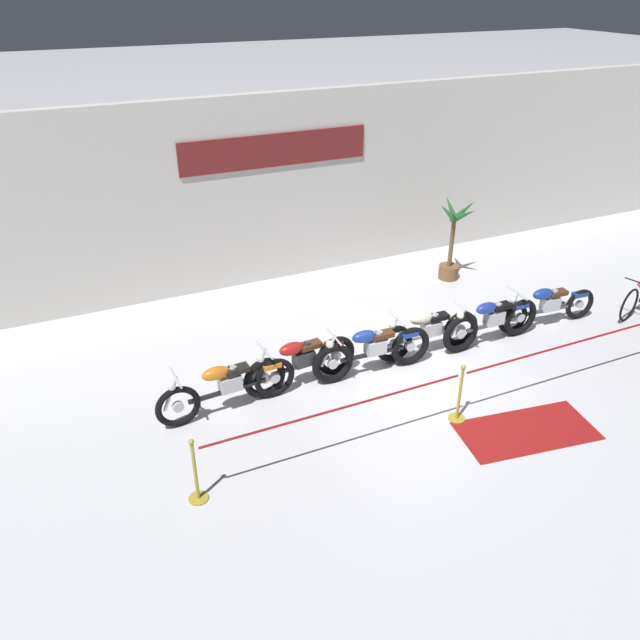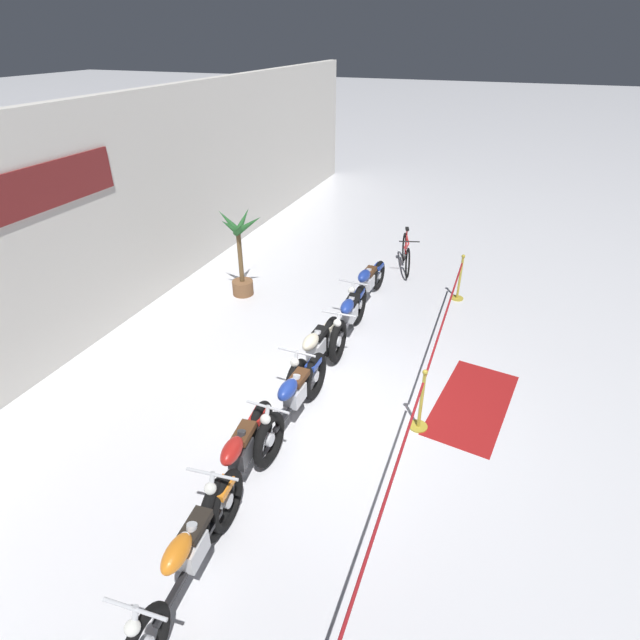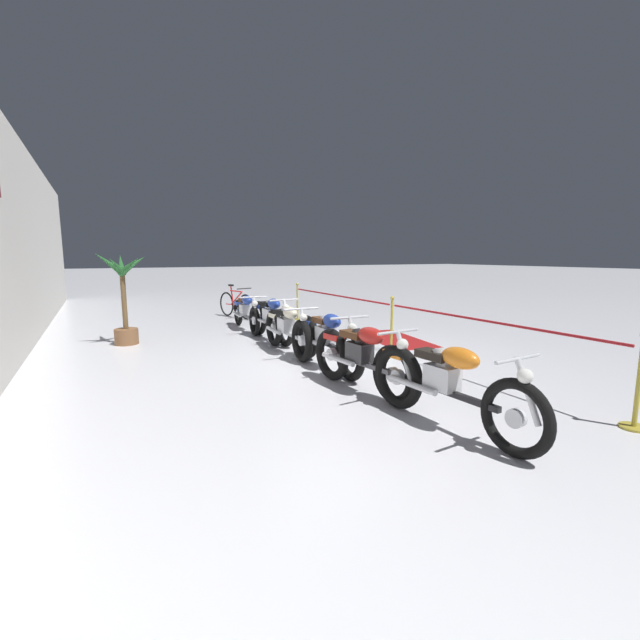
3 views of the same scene
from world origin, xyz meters
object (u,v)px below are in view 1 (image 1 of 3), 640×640
motorcycle_red_1 (301,362)px  motorcycle_blue_5 (547,306)px  motorcycle_blue_4 (491,321)px  stanchion_far_left (391,403)px  potted_palm_left_of_row (452,242)px  motorcycle_blue_2 (372,351)px  motorcycle_cream_3 (428,332)px  motorcycle_orange_0 (227,386)px  stanchion_mid_left (459,401)px  floor_banner (526,431)px

motorcycle_red_1 → motorcycle_blue_5: 5.38m
motorcycle_blue_4 → stanchion_far_left: 3.69m
motorcycle_blue_4 → potted_palm_left_of_row: (1.00, 2.81, 0.44)m
motorcycle_blue_2 → motorcycle_cream_3: size_ratio=1.06×
motorcycle_orange_0 → stanchion_far_left: (2.04, -1.76, 0.24)m
motorcycle_blue_2 → stanchion_far_left: stanchion_far_left is taller
motorcycle_red_1 → motorcycle_orange_0: bearing=-172.9°
stanchion_mid_left → floor_banner: bearing=-40.1°
motorcycle_red_1 → stanchion_far_left: size_ratio=0.25×
potted_palm_left_of_row → floor_banner: potted_palm_left_of_row is taller
motorcycle_blue_5 → potted_palm_left_of_row: (-0.48, 2.71, 0.46)m
motorcycle_red_1 → floor_banner: motorcycle_red_1 is taller
motorcycle_blue_5 → potted_palm_left_of_row: potted_palm_left_of_row is taller
motorcycle_orange_0 → motorcycle_blue_5: motorcycle_orange_0 is taller
motorcycle_blue_2 → potted_palm_left_of_row: size_ratio=1.20×
motorcycle_blue_4 → floor_banner: size_ratio=1.03×
potted_palm_left_of_row → motorcycle_cream_3: bearing=-131.4°
motorcycle_red_1 → floor_banner: bearing=-43.5°
motorcycle_orange_0 → motorcycle_cream_3: (3.96, 0.16, -0.01)m
motorcycle_red_1 → motorcycle_blue_4: size_ratio=0.97×
potted_palm_left_of_row → stanchion_far_left: size_ratio=0.22×
motorcycle_red_1 → motorcycle_blue_4: 3.91m
motorcycle_blue_4 → potted_palm_left_of_row: size_ratio=1.16×
stanchion_far_left → stanchion_mid_left: 1.33m
motorcycle_cream_3 → stanchion_far_left: 2.73m
potted_palm_left_of_row → motorcycle_blue_5: bearing=-80.0°
motorcycle_cream_3 → potted_palm_left_of_row: size_ratio=1.13×
motorcycle_orange_0 → motorcycle_blue_4: size_ratio=1.08×
motorcycle_blue_5 → floor_banner: 3.67m
motorcycle_blue_5 → stanchion_mid_left: (-3.45, -1.83, -0.10)m
motorcycle_blue_2 → motorcycle_blue_4: bearing=-0.5°
motorcycle_red_1 → motorcycle_cream_3: size_ratio=0.99×
potted_palm_left_of_row → stanchion_far_left: potted_palm_left_of_row is taller
motorcycle_red_1 → motorcycle_blue_2: (1.31, -0.17, 0.00)m
motorcycle_red_1 → stanchion_far_left: (0.66, -1.93, 0.25)m
stanchion_far_left → stanchion_mid_left: (1.28, 0.00, -0.36)m
motorcycle_blue_5 → floor_banner: motorcycle_blue_5 is taller
floor_banner → stanchion_far_left: bearing=170.0°
floor_banner → potted_palm_left_of_row: bearing=76.5°
motorcycle_blue_2 → stanchion_far_left: bearing=-110.3°
motorcycle_blue_2 → motorcycle_cream_3: bearing=7.2°
motorcycle_orange_0 → potted_palm_left_of_row: 6.88m
motorcycle_red_1 → motorcycle_cream_3: motorcycle_red_1 is taller
motorcycle_blue_2 → floor_banner: bearing=-59.2°
motorcycle_blue_5 → stanchion_far_left: (-4.72, -1.83, 0.26)m
motorcycle_orange_0 → motorcycle_red_1: bearing=7.1°
stanchion_far_left → motorcycle_blue_4: bearing=28.1°
motorcycle_red_1 → motorcycle_blue_4: motorcycle_blue_4 is taller
potted_palm_left_of_row → motorcycle_blue_2: bearing=-142.2°
motorcycle_red_1 → motorcycle_blue_2: motorcycle_blue_2 is taller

